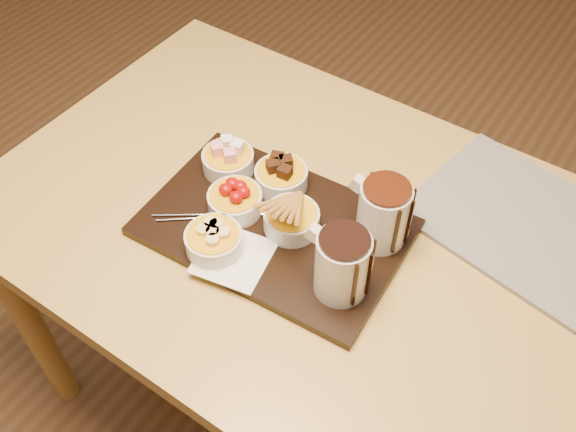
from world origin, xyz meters
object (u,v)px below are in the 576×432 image
Objects in this scene: pitcher_milk_chocolate at (383,215)px; newspaper at (521,221)px; dining_table at (305,253)px; bowl_strawberries at (235,202)px; serving_board at (274,227)px; pitcher_dark_chocolate at (342,265)px.

pitcher_milk_chocolate is 0.28m from newspaper.
dining_table is 0.19m from bowl_strawberries.
newspaper is at bearing 41.13° from pitcher_milk_chocolate.
serving_board is at bearing -133.67° from newspaper.
bowl_strawberries is at bearing -176.42° from serving_board.
pitcher_milk_chocolate is (0.14, 0.03, 0.18)m from dining_table.
newspaper is at bearing 33.22° from serving_board.
pitcher_dark_chocolate is at bearing -111.67° from newspaper.
pitcher_milk_chocolate is at bearing 85.60° from pitcher_dark_chocolate.
bowl_strawberries is 0.83× the size of pitcher_dark_chocolate.
pitcher_dark_chocolate is 0.13m from pitcher_milk_chocolate.
bowl_strawberries is 0.25m from pitcher_dark_chocolate.
bowl_strawberries is 0.27× the size of newspaper.
serving_board is 1.24× the size of newspaper.
dining_table is 0.41m from newspaper.
dining_table is at bearing -136.75° from newspaper.
pitcher_milk_chocolate is (0.17, 0.08, 0.07)m from serving_board.
pitcher_dark_chocolate is at bearing -19.98° from serving_board.
serving_board is at bearing -123.58° from dining_table.
serving_board is at bearing 160.02° from pitcher_dark_chocolate.
pitcher_dark_chocolate reaches higher than serving_board.
pitcher_milk_chocolate is (0.00, 0.13, 0.00)m from pitcher_dark_chocolate.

